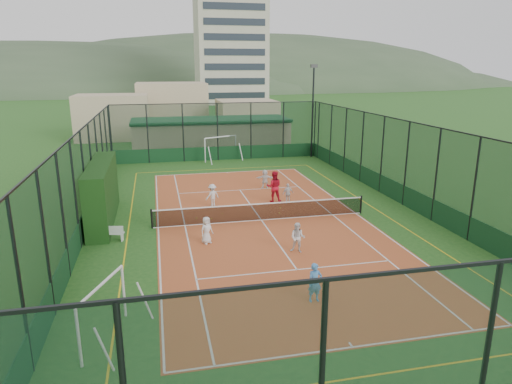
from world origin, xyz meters
TOP-DOWN VIEW (x-y plane):
  - ground at (0.00, 0.00)m, footprint 300.00×300.00m
  - court_slab at (0.00, 0.00)m, footprint 11.17×23.97m
  - tennis_net at (0.00, 0.00)m, footprint 11.67×0.12m
  - perimeter_fence at (0.00, 0.00)m, footprint 18.12×34.12m
  - floodlight_ne at (8.60, 16.60)m, footprint 0.60×0.26m
  - clubhouse at (0.00, 22.00)m, footprint 15.20×7.20m
  - apartment_tower at (12.00, 82.00)m, footprint 15.00×12.00m
  - distant_hills at (0.00, 150.00)m, footprint 200.00×60.00m
  - hedge_left at (-8.30, 1.82)m, footprint 1.08×7.20m
  - white_bench at (-7.80, -1.34)m, footprint 1.50×0.71m
  - futsal_goal_near at (-7.19, -9.84)m, footprint 2.90×1.83m
  - futsal_goal_far at (0.20, 16.67)m, footprint 3.38×2.17m
  - child_near_left at (-3.27, -2.69)m, footprint 0.76×0.67m
  - child_near_mid at (-0.17, -9.00)m, footprint 0.54×0.37m
  - child_near_right at (0.58, -4.63)m, footprint 0.84×0.78m
  - child_far_left at (-2.26, 3.15)m, footprint 1.00×0.83m
  - child_far_right at (2.30, 2.79)m, footprint 0.76×0.44m
  - child_far_back at (1.78, 6.58)m, footprint 1.23×0.54m
  - coach at (1.55, 3.26)m, footprint 1.07×0.91m
  - tennis_balls at (-1.03, 1.20)m, footprint 5.05×1.17m

SIDE VIEW (x-z plane):
  - ground at x=0.00m, z-range 0.00..0.00m
  - distant_hills at x=0.00m, z-range -12.00..12.00m
  - court_slab at x=0.00m, z-range 0.00..0.01m
  - tennis_balls at x=-1.03m, z-range 0.01..0.08m
  - white_bench at x=-7.80m, z-range 0.00..0.81m
  - tennis_net at x=0.00m, z-range 0.00..1.06m
  - child_far_right at x=2.30m, z-range 0.01..1.24m
  - child_far_back at x=1.78m, z-range 0.01..1.29m
  - child_near_left at x=-3.27m, z-range 0.01..1.31m
  - child_far_left at x=-2.26m, z-range 0.01..1.36m
  - child_near_right at x=0.58m, z-range 0.01..1.38m
  - child_near_mid at x=-0.17m, z-range 0.01..1.43m
  - futsal_goal_near at x=-7.19m, z-range 0.00..1.81m
  - coach at x=1.55m, z-range 0.01..1.93m
  - futsal_goal_far at x=0.20m, z-range 0.00..2.11m
  - clubhouse at x=0.00m, z-range 0.00..3.15m
  - hedge_left at x=-8.30m, z-range 0.00..3.15m
  - perimeter_fence at x=0.00m, z-range 0.00..5.00m
  - floodlight_ne at x=8.60m, z-range 0.00..8.25m
  - apartment_tower at x=12.00m, z-range 0.00..30.00m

